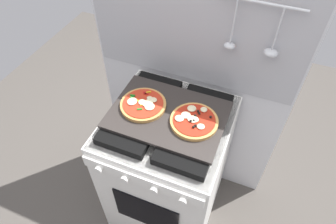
{
  "coord_description": "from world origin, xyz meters",
  "views": [
    {
      "loc": [
        0.35,
        -0.87,
        1.95
      ],
      "look_at": [
        0.0,
        0.0,
        0.93
      ],
      "focal_mm": 31.75,
      "sensor_mm": 36.0,
      "label": 1
    }
  ],
  "objects_px": {
    "pizza_right": "(194,120)",
    "pizza_left": "(144,104)",
    "baking_tray": "(168,115)",
    "stove": "(168,167)"
  },
  "relations": [
    {
      "from": "pizza_right",
      "to": "pizza_left",
      "type": "bearing_deg",
      "value": 177.77
    },
    {
      "from": "pizza_right",
      "to": "baking_tray",
      "type": "bearing_deg",
      "value": 177.13
    },
    {
      "from": "stove",
      "to": "baking_tray",
      "type": "height_order",
      "value": "baking_tray"
    },
    {
      "from": "pizza_left",
      "to": "pizza_right",
      "type": "relative_size",
      "value": 1.0
    },
    {
      "from": "baking_tray",
      "to": "pizza_right",
      "type": "distance_m",
      "value": 0.13
    },
    {
      "from": "stove",
      "to": "pizza_left",
      "type": "height_order",
      "value": "pizza_left"
    },
    {
      "from": "pizza_left",
      "to": "stove",
      "type": "bearing_deg",
      "value": -2.32
    },
    {
      "from": "baking_tray",
      "to": "stove",
      "type": "bearing_deg",
      "value": -90.0
    },
    {
      "from": "pizza_left",
      "to": "pizza_right",
      "type": "xyz_separation_m",
      "value": [
        0.26,
        -0.01,
        0.0
      ]
    },
    {
      "from": "baking_tray",
      "to": "pizza_right",
      "type": "height_order",
      "value": "pizza_right"
    }
  ]
}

